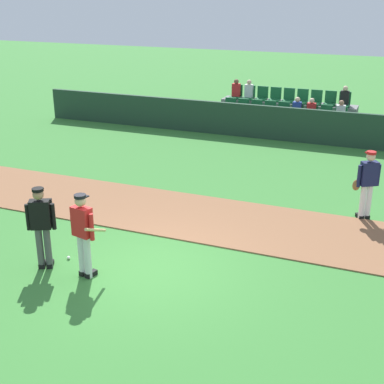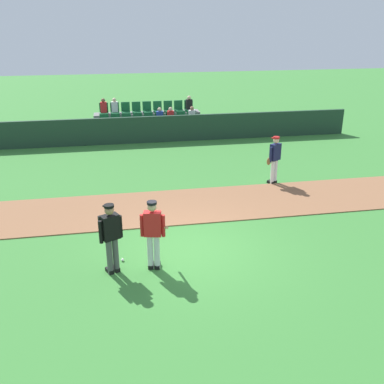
# 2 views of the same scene
# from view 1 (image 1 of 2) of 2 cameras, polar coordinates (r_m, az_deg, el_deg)

# --- Properties ---
(ground_plane) EXTENTS (80.00, 80.00, 0.00)m
(ground_plane) POSITION_cam_1_polar(r_m,az_deg,el_deg) (11.30, -4.55, -8.02)
(ground_plane) COLOR #387A33
(infield_dirt_path) EXTENTS (28.00, 2.80, 0.03)m
(infield_dirt_path) POSITION_cam_1_polar(r_m,az_deg,el_deg) (13.63, 0.75, -2.64)
(infield_dirt_path) COLOR brown
(infield_dirt_path) RESTS_ON ground
(dugout_fence) EXTENTS (20.00, 0.16, 1.28)m
(dugout_fence) POSITION_cam_1_polar(r_m,az_deg,el_deg) (20.75, 8.91, 7.19)
(dugout_fence) COLOR #1E3828
(dugout_fence) RESTS_ON ground
(stadium_bleachers) EXTENTS (5.55, 2.10, 1.90)m
(stadium_bleachers) POSITION_cam_1_polar(r_m,az_deg,el_deg) (22.15, 9.82, 7.66)
(stadium_bleachers) COLOR slate
(stadium_bleachers) RESTS_ON ground
(batter_red_jersey) EXTENTS (0.62, 0.80, 1.76)m
(batter_red_jersey) POSITION_cam_1_polar(r_m,az_deg,el_deg) (10.75, -11.42, -4.22)
(batter_red_jersey) COLOR silver
(batter_red_jersey) RESTS_ON ground
(umpire_home_plate) EXTENTS (0.54, 0.43, 1.76)m
(umpire_home_plate) POSITION_cam_1_polar(r_m,az_deg,el_deg) (11.28, -15.62, -3.20)
(umpire_home_plate) COLOR #4C4C4C
(umpire_home_plate) RESTS_ON ground
(runner_navy_jersey) EXTENTS (0.63, 0.44, 1.76)m
(runner_navy_jersey) POSITION_cam_1_polar(r_m,az_deg,el_deg) (13.88, 18.02, 0.94)
(runner_navy_jersey) COLOR white
(runner_navy_jersey) RESTS_ON ground
(baseball) EXTENTS (0.07, 0.07, 0.07)m
(baseball) POSITION_cam_1_polar(r_m,az_deg,el_deg) (11.89, -12.92, -6.79)
(baseball) COLOR white
(baseball) RESTS_ON ground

